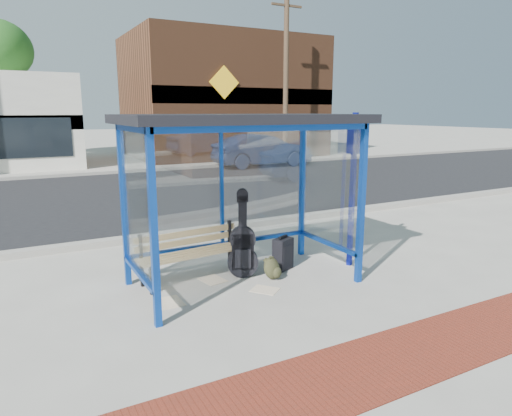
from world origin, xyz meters
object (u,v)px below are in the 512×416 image
bench (191,251)px  guitar_bag (243,247)px  parked_car (262,150)px  fire_hydrant (299,154)px  suitcase (283,254)px  backpack (273,269)px

bench → guitar_bag: (0.71, -0.29, 0.03)m
bench → parked_car: parked_car is taller
bench → guitar_bag: size_ratio=1.31×
parked_car → fire_hydrant: size_ratio=6.84×
suitcase → backpack: (-0.36, -0.29, -0.10)m
bench → fire_hydrant: (10.42, 12.89, -0.09)m
bench → guitar_bag: bearing=-27.9°
bench → fire_hydrant: bench is taller
bench → fire_hydrant: size_ratio=2.59×
suitcase → parked_car: (6.37, 12.17, 0.47)m
parked_car → fire_hydrant: bearing=-67.8°
guitar_bag → suitcase: size_ratio=2.30×
fire_hydrant → bench: bearing=-129.0°
backpack → guitar_bag: bearing=118.4°
bench → parked_car: bearing=51.0°
fire_hydrant → suitcase: bearing=-124.3°
parked_car → bench: bearing=148.1°
guitar_bag → fire_hydrant: bearing=77.6°
guitar_bag → parked_car: size_ratio=0.29×
bench → backpack: 1.23m
bench → suitcase: bench is taller
guitar_bag → fire_hydrant: (9.71, 13.18, -0.12)m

